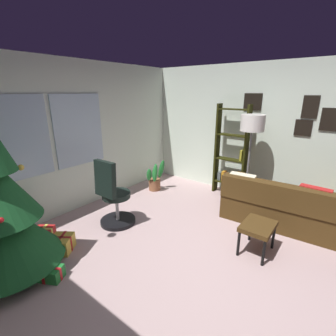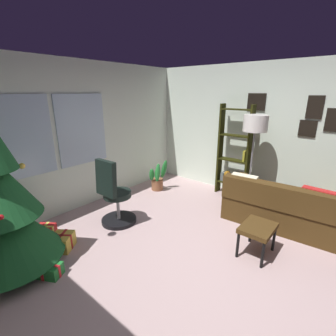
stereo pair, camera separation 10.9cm
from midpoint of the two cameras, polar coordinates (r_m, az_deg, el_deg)
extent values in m
cube|color=#B49696|center=(3.21, 9.68, -23.30)|extent=(4.89, 5.45, 0.10)
cube|color=silver|center=(4.48, -22.53, 6.52)|extent=(4.89, 0.10, 2.56)
cube|color=silver|center=(4.05, -32.72, 5.86)|extent=(0.90, 0.03, 1.20)
cube|color=silver|center=(4.47, -20.98, 8.35)|extent=(0.90, 0.03, 1.20)
cube|color=silver|center=(4.87, 24.63, 7.05)|extent=(0.10, 5.45, 2.56)
cube|color=black|center=(4.91, 18.80, 14.61)|extent=(0.02, 0.33, 0.31)
cube|color=black|center=(4.72, 28.76, 8.34)|extent=(0.02, 0.26, 0.27)
cube|color=black|center=(4.68, 30.05, 12.39)|extent=(0.02, 0.24, 0.37)
cube|color=black|center=(4.66, 34.21, 9.42)|extent=(0.02, 0.39, 0.36)
cube|color=#432D13|center=(4.32, 26.55, -9.59)|extent=(0.92, 2.12, 0.40)
cube|color=#432D13|center=(3.87, 26.60, -6.50)|extent=(0.32, 2.08, 0.36)
cube|color=#432D13|center=(4.38, 14.60, -3.49)|extent=(0.81, 0.19, 0.20)
cube|color=#B21E1D|center=(3.97, 30.55, -6.65)|extent=(0.14, 0.41, 0.40)
cube|color=beige|center=(4.12, 16.41, -3.99)|extent=(0.19, 0.41, 0.41)
cube|color=#432D13|center=(3.38, 19.67, -12.86)|extent=(0.49, 0.38, 0.06)
cylinder|color=black|center=(3.28, 20.75, -18.30)|extent=(0.04, 0.04, 0.35)
cylinder|color=black|center=(3.64, 22.87, -14.76)|extent=(0.04, 0.04, 0.35)
cylinder|color=black|center=(3.36, 15.42, -16.85)|extent=(0.04, 0.04, 0.35)
cylinder|color=black|center=(3.70, 18.06, -13.56)|extent=(0.04, 0.04, 0.35)
cylinder|color=#4C331E|center=(3.60, -33.78, -18.73)|extent=(0.12, 0.12, 0.16)
cone|color=#185025|center=(3.38, -35.09, -12.49)|extent=(1.20, 1.20, 0.73)
sphere|color=red|center=(2.89, -35.70, -10.00)|extent=(0.05, 0.05, 0.05)
sphere|color=gold|center=(3.18, -32.32, 0.10)|extent=(0.07, 0.07, 0.07)
cube|color=red|center=(3.84, -27.98, -14.34)|extent=(0.32, 0.33, 0.27)
cube|color=#EAD84C|center=(3.84, -27.98, -14.34)|extent=(0.18, 0.22, 0.28)
cube|color=#EAD84C|center=(3.84, -27.98, -14.34)|extent=(0.21, 0.17, 0.28)
cube|color=#1E722D|center=(3.30, -27.41, -21.18)|extent=(0.31, 0.37, 0.15)
cube|color=red|center=(3.30, -27.41, -21.18)|extent=(0.18, 0.30, 0.16)
cube|color=red|center=(3.30, -27.41, -21.18)|extent=(0.18, 0.12, 0.16)
cube|color=gold|center=(3.67, -24.63, -16.04)|extent=(0.38, 0.37, 0.21)
cube|color=#B21919|center=(3.67, -24.63, -16.04)|extent=(0.26, 0.20, 0.21)
cube|color=#B21919|center=(3.67, -24.63, -16.04)|extent=(0.18, 0.24, 0.21)
cylinder|color=black|center=(4.11, -12.49, -12.11)|extent=(0.56, 0.56, 0.06)
cylinder|color=#B2B2B7|center=(4.00, -12.72, -9.05)|extent=(0.05, 0.05, 0.43)
cylinder|color=black|center=(3.91, -12.94, -6.23)|extent=(0.44, 0.44, 0.09)
cube|color=black|center=(3.68, -15.51, -2.55)|extent=(0.11, 0.40, 0.55)
cube|color=black|center=(4.83, 17.27, 3.31)|extent=(0.18, 0.04, 1.82)
cube|color=black|center=(5.06, 10.92, 4.42)|extent=(0.18, 0.04, 1.82)
cube|color=black|center=(5.13, 13.48, -3.31)|extent=(0.18, 0.56, 0.02)
cube|color=black|center=(4.98, 13.88, 1.98)|extent=(0.18, 0.56, 0.02)
cube|color=black|center=(4.87, 14.30, 7.54)|extent=(0.18, 0.56, 0.02)
cube|color=black|center=(4.82, 14.75, 13.29)|extent=(0.18, 0.56, 0.02)
cube|color=maroon|center=(5.03, 15.83, -2.65)|extent=(0.15, 0.05, 0.19)
cube|color=navy|center=(5.05, 15.07, -2.60)|extent=(0.16, 0.06, 0.17)
cube|color=beige|center=(5.07, 14.46, -2.30)|extent=(0.16, 0.05, 0.20)
cube|color=#2F7233|center=(5.11, 13.74, -2.17)|extent=(0.13, 0.07, 0.18)
cube|color=#85297B|center=(5.14, 13.07, -2.09)|extent=(0.13, 0.05, 0.17)
cube|color=#BB791C|center=(5.16, 12.48, -1.77)|extent=(0.13, 0.06, 0.20)
cube|color=#4A5453|center=(5.19, 11.68, -1.77)|extent=(0.14, 0.07, 0.18)
cube|color=olive|center=(4.89, 16.44, 2.91)|extent=(0.13, 0.04, 0.21)
cylinder|color=slate|center=(4.85, 16.97, -7.88)|extent=(0.28, 0.28, 0.03)
cylinder|color=slate|center=(4.60, 17.74, -0.05)|extent=(0.03, 0.03, 1.36)
cylinder|color=silver|center=(4.44, 18.73, 10.08)|extent=(0.41, 0.41, 0.28)
cylinder|color=brown|center=(5.24, -3.79, -3.90)|extent=(0.25, 0.25, 0.24)
ellipsoid|color=#21772F|center=(5.00, -3.70, -1.15)|extent=(0.19, 0.15, 0.40)
ellipsoid|color=#21772F|center=(5.15, -2.21, -0.26)|extent=(0.16, 0.27, 0.46)
ellipsoid|color=#21772F|center=(5.03, -3.85, -1.70)|extent=(0.17, 0.15, 0.28)
ellipsoid|color=#21772F|center=(5.04, -5.12, -1.60)|extent=(0.15, 0.17, 0.32)
camera|label=1|loc=(0.05, -90.94, -0.30)|focal=25.76mm
camera|label=2|loc=(0.05, 89.06, 0.30)|focal=25.76mm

